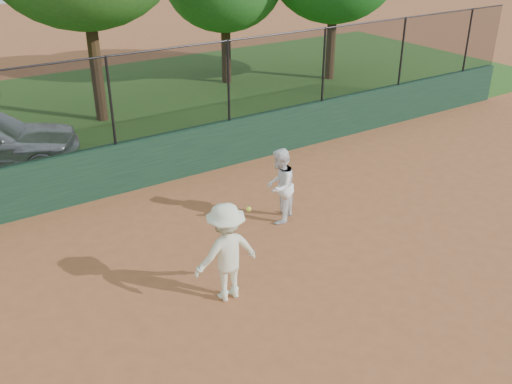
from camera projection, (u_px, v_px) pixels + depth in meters
ground at (290, 321)px, 9.16m from camera, size 80.00×80.00×0.00m
back_wall at (139, 164)px, 13.39m from camera, size 26.00×0.20×1.20m
grass_strip at (66, 119)px, 18.15m from camera, size 36.00×12.00×0.01m
player_second at (280, 186)px, 11.81m from camera, size 1.00×0.96×1.62m
player_main at (226, 252)px, 9.38m from camera, size 1.16×0.69×1.76m
fence_assembly at (131, 96)px, 12.66m from camera, size 26.00×0.06×2.00m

